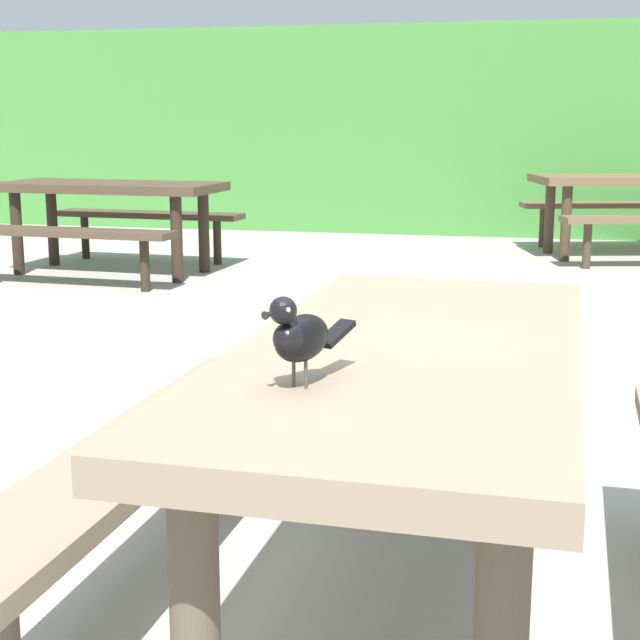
# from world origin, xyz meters

# --- Properties ---
(ground_plane) EXTENTS (60.00, 60.00, 0.00)m
(ground_plane) POSITION_xyz_m (0.00, 0.00, 0.00)
(ground_plane) COLOR #A3A099
(hedge_wall) EXTENTS (28.00, 1.66, 2.23)m
(hedge_wall) POSITION_xyz_m (0.00, 9.01, 1.11)
(hedge_wall) COLOR #428438
(hedge_wall) RESTS_ON ground
(picnic_table_foreground) EXTENTS (1.72, 1.82, 0.74)m
(picnic_table_foreground) POSITION_xyz_m (0.05, -0.11, 0.56)
(picnic_table_foreground) COLOR #84725B
(picnic_table_foreground) RESTS_ON ground
(bird_grackle) EXTENTS (0.13, 0.28, 0.18)m
(bird_grackle) POSITION_xyz_m (-0.10, -0.55, 0.84)
(bird_grackle) COLOR black
(bird_grackle) RESTS_ON picnic_table_foreground
(picnic_table_mid_left) EXTENTS (1.84, 1.76, 0.74)m
(picnic_table_mid_left) POSITION_xyz_m (-3.11, 4.97, 0.56)
(picnic_table_mid_left) COLOR #473828
(picnic_table_mid_left) RESTS_ON ground
(picnic_table_mid_right) EXTENTS (2.10, 2.08, 0.74)m
(picnic_table_mid_right) POSITION_xyz_m (1.11, 6.97, 0.56)
(picnic_table_mid_right) COLOR brown
(picnic_table_mid_right) RESTS_ON ground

